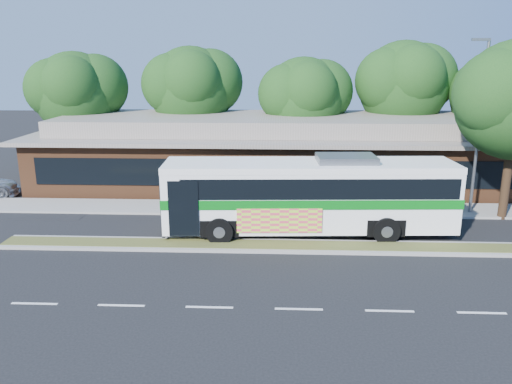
{
  "coord_description": "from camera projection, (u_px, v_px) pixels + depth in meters",
  "views": [
    {
      "loc": [
        -0.78,
        -20.09,
        8.07
      ],
      "look_at": [
        -1.76,
        2.61,
        2.0
      ],
      "focal_mm": 35.0,
      "sensor_mm": 36.0,
      "label": 1
    }
  ],
  "objects": [
    {
      "name": "parking_lot",
      "position": [
        7.0,
        190.0,
        31.84
      ],
      "size": [
        14.0,
        12.0,
        0.01
      ],
      "primitive_type": "cube",
      "color": "black",
      "rests_on": "ground"
    },
    {
      "name": "tree_bg_d",
      "position": [
        409.0,
        83.0,
        35.03
      ],
      "size": [
        6.91,
        6.2,
        9.37
      ],
      "color": "black",
      "rests_on": "ground"
    },
    {
      "name": "lamp_post",
      "position": [
        479.0,
        123.0,
        25.57
      ],
      "size": [
        0.93,
        0.18,
        9.07
      ],
      "color": "slate",
      "rests_on": "ground"
    },
    {
      "name": "transit_bus",
      "position": [
        310.0,
        191.0,
        23.32
      ],
      "size": [
        13.63,
        3.65,
        3.79
      ],
      "rotation": [
        0.0,
        0.0,
        0.05
      ],
      "color": "white",
      "rests_on": "ground"
    },
    {
      "name": "tree_bg_a",
      "position": [
        82.0,
        91.0,
        35.15
      ],
      "size": [
        6.47,
        5.8,
        8.63
      ],
      "color": "black",
      "rests_on": "ground"
    },
    {
      "name": "sidewalk",
      "position": [
        291.0,
        209.0,
        27.61
      ],
      "size": [
        44.0,
        2.6,
        0.12
      ],
      "primitive_type": "cube",
      "color": "gray",
      "rests_on": "ground"
    },
    {
      "name": "tree_bg_b",
      "position": [
        197.0,
        87.0,
        35.72
      ],
      "size": [
        6.69,
        6.0,
        9.0
      ],
      "color": "black",
      "rests_on": "ground"
    },
    {
      "name": "tree_bg_e",
      "position": [
        501.0,
        94.0,
        33.98
      ],
      "size": [
        6.47,
        5.8,
        8.5
      ],
      "color": "black",
      "rests_on": "ground"
    },
    {
      "name": "ground",
      "position": [
        294.0,
        253.0,
        21.45
      ],
      "size": [
        120.0,
        120.0,
        0.0
      ],
      "primitive_type": "plane",
      "color": "black",
      "rests_on": "ground"
    },
    {
      "name": "tree_bg_c",
      "position": [
        309.0,
        96.0,
        34.55
      ],
      "size": [
        6.24,
        5.6,
        8.26
      ],
      "color": "black",
      "rests_on": "ground"
    },
    {
      "name": "median_strip",
      "position": [
        294.0,
        246.0,
        22.01
      ],
      "size": [
        26.0,
        1.1,
        0.15
      ],
      "primitive_type": "cube",
      "color": "#434C20",
      "rests_on": "ground"
    },
    {
      "name": "plaza_building",
      "position": [
        289.0,
        151.0,
        33.43
      ],
      "size": [
        33.2,
        11.2,
        4.45
      ],
      "color": "brown",
      "rests_on": "ground"
    }
  ]
}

